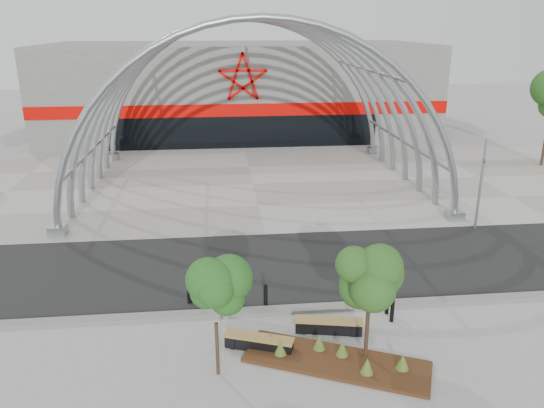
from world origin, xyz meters
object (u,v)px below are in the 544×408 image
at_px(bollard_2, 266,296).
at_px(signal_pole, 481,183).
at_px(street_tree_0, 215,302).
at_px(bench_1, 329,326).
at_px(bench_0, 259,343).
at_px(street_tree_1, 370,282).

bearing_deg(bollard_2, signal_pole, 30.71).
distance_m(street_tree_0, bench_1, 4.64).
distance_m(signal_pole, bollard_2, 13.12).
bearing_deg(bench_0, bollard_2, 80.01).
bearing_deg(signal_pole, bollard_2, -149.29).
bearing_deg(bench_1, bollard_2, 136.09).
height_order(bench_1, bollard_2, bollard_2).
height_order(street_tree_0, bench_0, street_tree_0).
bearing_deg(bench_0, bench_1, 17.09).
xyz_separation_m(street_tree_0, bollard_2, (1.75, 3.69, -1.94)).
distance_m(signal_pole, bench_1, 12.72).
distance_m(bench_0, bollard_2, 2.64).
height_order(street_tree_1, bench_1, street_tree_1).
height_order(signal_pole, street_tree_0, signal_pole).
bearing_deg(street_tree_0, signal_pole, 38.63).
xyz_separation_m(signal_pole, street_tree_0, (-12.91, -10.32, 0.02)).
xyz_separation_m(street_tree_0, bench_0, (1.29, 1.10, -2.16)).
relative_size(signal_pole, bench_1, 1.98).
bearing_deg(street_tree_1, street_tree_0, -176.75).
relative_size(street_tree_1, bench_0, 1.63).
relative_size(street_tree_0, bollard_2, 3.72).
distance_m(street_tree_0, bollard_2, 4.52).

